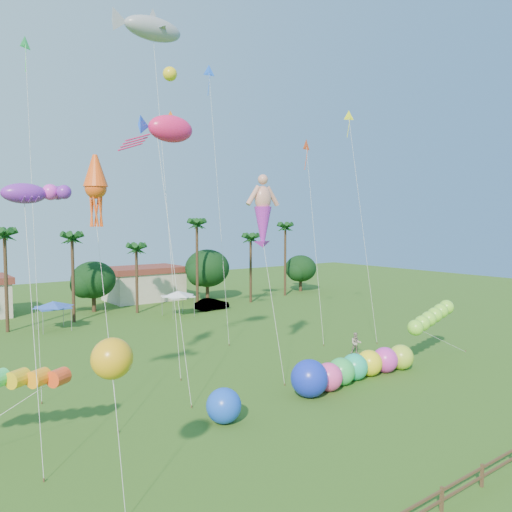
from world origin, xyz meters
TOP-DOWN VIEW (x-y plane):
  - ground at (0.00, 0.00)m, footprint 160.00×160.00m
  - tree_line at (3.57, 44.00)m, footprint 69.46×8.91m
  - buildings_row at (-3.09, 50.00)m, footprint 35.00×7.00m
  - tent_row at (-6.00, 36.33)m, footprint 31.00×4.00m
  - fence at (0.00, -6.00)m, footprint 36.12×0.12m
  - car_b at (13.51, 37.19)m, footprint 4.62×1.94m
  - spectator_b at (12.04, 11.74)m, footprint 1.13×1.10m
  - caterpillar_inflatable at (5.91, 6.73)m, footprint 11.93×2.79m
  - blue_ball at (-5.07, 6.30)m, footprint 1.99×1.99m
  - rainbow_tube at (-14.75, 9.20)m, footprint 8.09×3.21m
  - green_worm at (13.20, 6.68)m, footprint 10.32×3.63m
  - orange_ball_kite at (-13.35, 1.25)m, footprint 1.64×1.64m
  - merman_kite at (2.46, 12.41)m, footprint 2.22×4.14m
  - fish_kite at (-4.11, 14.11)m, footprint 5.06×6.54m
  - shark_kite at (-2.22, 20.50)m, footprint 6.45×7.45m
  - squid_kite at (-9.52, 13.52)m, footprint 1.96×5.96m
  - lobster_kite at (-14.38, 9.69)m, footprint 3.69×5.06m
  - delta_kite_red at (13.26, 19.41)m, footprint 2.31×4.55m
  - delta_kite_yellow at (16.79, 17.16)m, footprint 1.25×4.82m
  - delta_kite_green at (-11.95, 19.20)m, footprint 1.10×4.17m
  - delta_kite_blue at (5.58, 24.74)m, footprint 1.38×4.55m

SIDE VIEW (x-z plane):
  - ground at x=0.00m, z-range 0.00..0.00m
  - fence at x=0.00m, z-range 0.11..1.11m
  - car_b at x=13.51m, z-range 0.00..1.49m
  - spectator_b at x=12.04m, z-range 0.00..1.83m
  - blue_ball at x=-5.07m, z-range 0.00..1.99m
  - caterpillar_inflatable at x=5.91m, z-range -0.20..2.24m
  - buildings_row at x=-3.09m, z-range 0.00..4.00m
  - tent_row at x=-6.00m, z-range 2.45..3.05m
  - green_worm at x=13.20m, z-range 1.12..4.85m
  - rainbow_tube at x=-14.75m, z-range 1.49..5.38m
  - tree_line at x=3.57m, z-range -1.22..9.78m
  - orange_ball_kite at x=-13.35m, z-range 2.71..9.71m
  - merman_kite at x=2.46m, z-range 4.56..18.83m
  - lobster_kite at x=-14.38m, z-range 5.98..19.37m
  - squid_kite at x=-9.52m, z-range 5.61..21.04m
  - fish_kite at x=-4.11m, z-range 8.26..26.81m
  - delta_kite_red at x=13.26m, z-range 8.73..28.01m
  - delta_kite_yellow at x=16.79m, z-range 10.01..32.08m
  - delta_kite_green at x=-11.95m, z-range 10.54..33.99m
  - delta_kite_blue at x=5.58m, z-range 11.99..38.16m
  - shark_kite at x=-2.22m, z-range 12.64..40.20m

